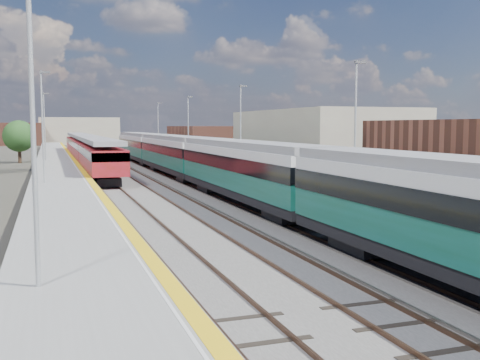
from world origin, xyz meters
TOP-DOWN VIEW (x-y plane):
  - ground at (0.00, 50.00)m, footprint 320.00×320.00m
  - ballast_bed at (-2.25, 52.50)m, footprint 10.50×155.00m
  - tracks at (-1.65, 54.18)m, footprint 8.96×160.00m
  - platform_right at (5.28, 52.49)m, footprint 4.70×155.00m
  - platform_left at (-9.05, 52.49)m, footprint 4.30×155.00m
  - buildings at (-18.12, 138.60)m, footprint 72.00×185.50m
  - green_train at (1.50, 36.34)m, footprint 2.98×82.77m
  - red_train at (-5.50, 65.05)m, footprint 2.83×57.42m
  - tree_c at (-13.45, 72.74)m, footprint 4.12×4.12m
  - tree_d at (23.18, 66.41)m, footprint 4.58×4.58m

SIDE VIEW (x-z plane):
  - ground at x=0.00m, z-range 0.00..0.00m
  - ballast_bed at x=-2.25m, z-range 0.00..0.06m
  - tracks at x=-1.65m, z-range 0.02..0.19m
  - platform_left at x=-9.05m, z-range -3.74..4.78m
  - platform_right at x=5.28m, z-range -3.72..4.80m
  - red_train at x=-5.50m, z-range 0.33..3.90m
  - green_train at x=1.50m, z-range 0.67..3.94m
  - tree_c at x=-13.45m, z-range 0.72..6.30m
  - tree_d at x=23.18m, z-range 0.80..7.00m
  - buildings at x=-18.12m, z-range -9.30..30.70m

